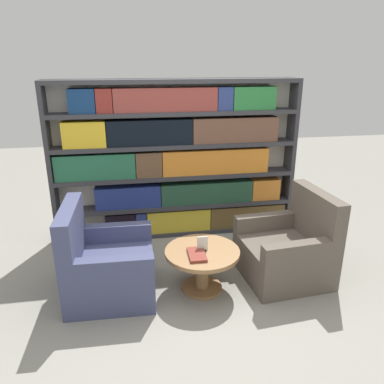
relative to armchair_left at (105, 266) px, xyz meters
name	(u,v)px	position (x,y,z in m)	size (l,w,h in m)	color
ground_plane	(198,300)	(0.85, -0.27, -0.30)	(14.00, 14.00, 0.00)	gray
bookshelf	(178,161)	(0.87, 1.24, 0.66)	(2.99, 0.30, 1.93)	silver
armchair_left	(105,266)	(0.00, 0.00, 0.00)	(0.83, 0.83, 0.91)	#42476B
armchair_right	(288,250)	(1.84, 0.00, 0.00)	(0.87, 0.88, 0.91)	brown
coffee_table	(202,261)	(0.92, -0.09, 0.01)	(0.72, 0.72, 0.43)	olive
table_sign	(202,245)	(0.92, -0.09, 0.19)	(0.10, 0.06, 0.15)	black
stray_book	(197,255)	(0.85, -0.19, 0.14)	(0.16, 0.27, 0.03)	brown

